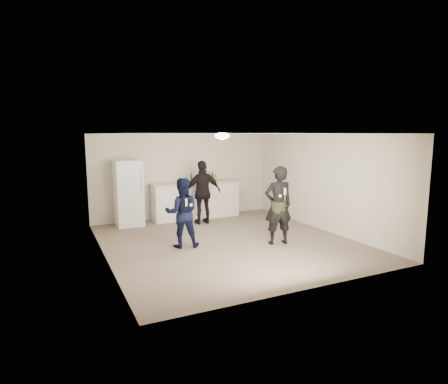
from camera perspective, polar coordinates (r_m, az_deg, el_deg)
name	(u,v)px	position (r m, az deg, el deg)	size (l,w,h in m)	color
floor	(228,242)	(8.82, 0.56, -7.58)	(6.00, 6.00, 0.00)	#6B5B4C
ceiling	(228,134)	(8.47, 0.59, 8.88)	(6.00, 6.00, 0.00)	silver
wall_back	(184,176)	(11.31, -6.12, 2.46)	(6.00, 6.00, 0.00)	beige
wall_front	(311,214)	(6.05, 13.17, -3.24)	(6.00, 6.00, 0.00)	beige
wall_left	(103,198)	(7.77, -17.98, -0.80)	(6.00, 6.00, 0.00)	beige
wall_right	(323,182)	(10.06, 14.80, 1.43)	(6.00, 6.00, 0.00)	beige
counter	(196,201)	(11.19, -4.26, -1.34)	(2.60, 0.56, 1.05)	white
counter_top	(196,183)	(11.11, -4.29, 1.43)	(2.68, 0.64, 0.04)	#C1B896
fridge	(128,193)	(10.52, -14.36, -0.17)	(0.70, 0.70, 1.80)	white
fridge_handle	(141,180)	(10.16, -12.49, 1.87)	(0.02, 0.02, 0.60)	silver
ceiling_dome	(222,136)	(8.74, -0.29, 8.55)	(0.36, 0.36, 0.16)	white
shaker	(185,180)	(10.88, -5.92, 1.81)	(0.08, 0.08, 0.17)	silver
man	(182,213)	(8.32, -6.42, -3.16)	(0.75, 0.59, 1.55)	#0D1539
woman	(278,205)	(8.56, 8.25, -2.03)	(0.65, 0.43, 1.79)	black
camo_shorts	(278,207)	(8.56, 8.24, -2.32)	(0.34, 0.34, 0.28)	#343C1B
spectator	(203,192)	(10.43, -3.21, -0.06)	(1.04, 0.43, 1.77)	black
remote_man	(186,202)	(8.00, -5.80, -1.60)	(0.04, 0.04, 0.15)	white
nunchuk_man	(191,205)	(8.08, -5.06, -1.99)	(0.07, 0.07, 0.07)	white
remote_woman	(285,191)	(8.29, 9.26, 0.10)	(0.04, 0.04, 0.15)	white
nunchuk_woman	(280,196)	(8.28, 8.55, -0.60)	(0.07, 0.07, 0.07)	white
bottle_cluster	(208,178)	(11.23, -2.49, 2.16)	(0.87, 0.32, 0.24)	#9E7917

